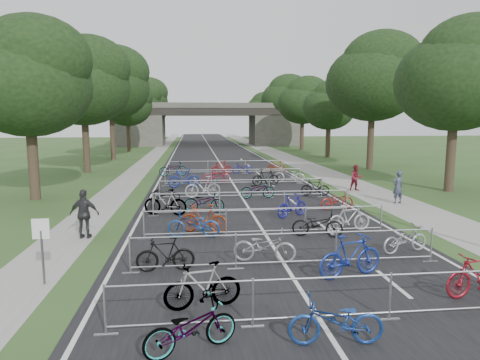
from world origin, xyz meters
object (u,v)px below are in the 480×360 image
object	(u,v)px
bike_0	(191,328)
bike_2	(336,322)
pedestrian_b	(356,178)
pedestrian_c	(84,214)
overpass_bridge	(208,124)
bike_1	(203,286)
pedestrian_a	(398,187)
park_sign	(41,239)

from	to	relation	value
bike_0	bike_2	bearing A→B (deg)	-113.59
pedestrian_b	pedestrian_c	size ratio (longest dim) A/B	0.88
bike_0	pedestrian_b	bearing A→B (deg)	-52.31
overpass_bridge	bike_2	size ratio (longest dim) A/B	16.31
overpass_bridge	bike_2	world-z (taller)	overpass_bridge
bike_1	pedestrian_c	size ratio (longest dim) A/B	1.00
bike_2	pedestrian_a	world-z (taller)	pedestrian_a
pedestrian_c	bike_0	bearing A→B (deg)	120.49
pedestrian_b	park_sign	bearing A→B (deg)	-134.63
overpass_bridge	park_sign	size ratio (longest dim) A/B	16.99
overpass_bridge	park_sign	bearing A→B (deg)	-96.26
overpass_bridge	pedestrian_a	xyz separation A→B (m)	(7.99, -52.36, -2.66)
overpass_bridge	pedestrian_a	bearing A→B (deg)	-81.32
overpass_bridge	bike_2	distance (m)	65.99
overpass_bridge	pedestrian_b	xyz separation A→B (m)	(7.32, -48.24, -2.72)
bike_2	pedestrian_b	xyz separation A→B (m)	(7.33, 17.68, 0.31)
bike_2	pedestrian_b	size ratio (longest dim) A/B	1.18
pedestrian_a	pedestrian_c	distance (m)	15.64
overpass_bridge	park_sign	world-z (taller)	overpass_bridge
park_sign	pedestrian_a	bearing A→B (deg)	33.09
overpass_bridge	bike_0	distance (m)	65.98
park_sign	pedestrian_c	distance (m)	4.56
bike_0	pedestrian_a	bearing A→B (deg)	-61.09
pedestrian_b	pedestrian_c	distance (m)	16.86
bike_2	pedestrian_b	bearing A→B (deg)	161.69
overpass_bridge	bike_0	xyz separation A→B (m)	(-2.85, -65.85, -3.03)
pedestrian_b	bike_0	bearing A→B (deg)	-118.89
pedestrian_a	pedestrian_c	size ratio (longest dim) A/B	0.95
bike_0	pedestrian_a	xyz separation A→B (m)	(10.84, 13.49, 0.37)
bike_2	bike_0	bearing A→B (deg)	-87.07
bike_1	pedestrian_c	bearing A→B (deg)	-157.61
park_sign	pedestrian_c	world-z (taller)	pedestrian_c
bike_2	pedestrian_b	distance (m)	19.14
bike_0	park_sign	bearing A→B (deg)	23.42
overpass_bridge	pedestrian_b	world-z (taller)	overpass_bridge
pedestrian_a	pedestrian_b	distance (m)	4.18
park_sign	bike_0	size ratio (longest dim) A/B	0.96
pedestrian_a	pedestrian_b	xyz separation A→B (m)	(-0.67, 4.12, -0.06)
park_sign	pedestrian_b	xyz separation A→B (m)	(14.12, 13.76, -0.46)
bike_0	pedestrian_c	distance (m)	9.30
overpass_bridge	pedestrian_c	size ratio (longest dim) A/B	16.78
bike_0	pedestrian_b	distance (m)	20.34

